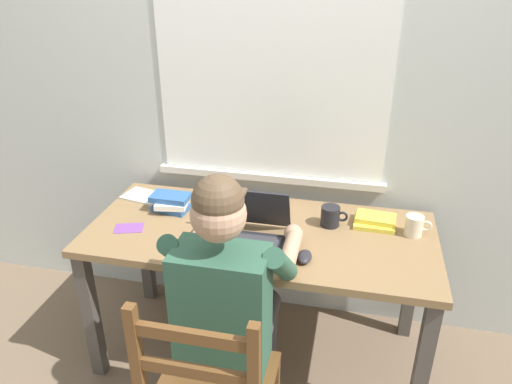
{
  "coord_description": "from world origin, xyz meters",
  "views": [
    {
      "loc": [
        0.4,
        -1.87,
        1.86
      ],
      "look_at": [
        -0.01,
        -0.05,
        0.95
      ],
      "focal_mm": 33.92,
      "sensor_mm": 36.0,
      "label": 1
    }
  ],
  "objects_px": {
    "desk": "(260,247)",
    "book_stack_main": "(171,203)",
    "seated_person": "(230,296)",
    "computer_mouse": "(304,257)",
    "landscape_photo_print": "(129,228)",
    "laptop": "(249,230)",
    "book_stack_side": "(375,221)",
    "coffee_mug_white": "(414,226)",
    "coffee_mug_dark": "(331,216)"
  },
  "relations": [
    {
      "from": "desk",
      "to": "book_stack_main",
      "type": "height_order",
      "value": "book_stack_main"
    },
    {
      "from": "seated_person",
      "to": "book_stack_main",
      "type": "xyz_separation_m",
      "value": [
        -0.44,
        0.52,
        0.09
      ]
    },
    {
      "from": "computer_mouse",
      "to": "book_stack_main",
      "type": "xyz_separation_m",
      "value": [
        -0.7,
        0.29,
        0.03
      ]
    },
    {
      "from": "desk",
      "to": "landscape_photo_print",
      "type": "bearing_deg",
      "value": -169.42
    },
    {
      "from": "laptop",
      "to": "book_stack_side",
      "type": "height_order",
      "value": "laptop"
    },
    {
      "from": "book_stack_side",
      "to": "landscape_photo_print",
      "type": "height_order",
      "value": "book_stack_side"
    },
    {
      "from": "desk",
      "to": "seated_person",
      "type": "distance_m",
      "value": 0.43
    },
    {
      "from": "seated_person",
      "to": "laptop",
      "type": "xyz_separation_m",
      "value": [
        -0.0,
        0.33,
        0.1
      ]
    },
    {
      "from": "computer_mouse",
      "to": "book_stack_main",
      "type": "height_order",
      "value": "book_stack_main"
    },
    {
      "from": "desk",
      "to": "computer_mouse",
      "type": "bearing_deg",
      "value": -40.41
    },
    {
      "from": "computer_mouse",
      "to": "landscape_photo_print",
      "type": "relative_size",
      "value": 0.77
    },
    {
      "from": "coffee_mug_white",
      "to": "laptop",
      "type": "bearing_deg",
      "value": -163.71
    },
    {
      "from": "laptop",
      "to": "seated_person",
      "type": "bearing_deg",
      "value": -89.57
    },
    {
      "from": "seated_person",
      "to": "landscape_photo_print",
      "type": "xyz_separation_m",
      "value": [
        -0.57,
        0.32,
        0.05
      ]
    },
    {
      "from": "coffee_mug_white",
      "to": "landscape_photo_print",
      "type": "relative_size",
      "value": 0.91
    },
    {
      "from": "book_stack_side",
      "to": "landscape_photo_print",
      "type": "bearing_deg",
      "value": -165.76
    },
    {
      "from": "computer_mouse",
      "to": "coffee_mug_dark",
      "type": "distance_m",
      "value": 0.33
    },
    {
      "from": "laptop",
      "to": "coffee_mug_white",
      "type": "xyz_separation_m",
      "value": [
        0.71,
        0.21,
        -0.0
      ]
    },
    {
      "from": "desk",
      "to": "coffee_mug_white",
      "type": "distance_m",
      "value": 0.71
    },
    {
      "from": "desk",
      "to": "coffee_mug_white",
      "type": "relative_size",
      "value": 13.43
    },
    {
      "from": "book_stack_main",
      "to": "book_stack_side",
      "type": "bearing_deg",
      "value": 4.34
    },
    {
      "from": "coffee_mug_dark",
      "to": "book_stack_main",
      "type": "xyz_separation_m",
      "value": [
        -0.78,
        -0.02,
        -0.0
      ]
    },
    {
      "from": "coffee_mug_dark",
      "to": "landscape_photo_print",
      "type": "distance_m",
      "value": 0.94
    },
    {
      "from": "coffee_mug_white",
      "to": "book_stack_main",
      "type": "distance_m",
      "value": 1.15
    },
    {
      "from": "coffee_mug_white",
      "to": "book_stack_side",
      "type": "relative_size",
      "value": 0.6
    },
    {
      "from": "seated_person",
      "to": "book_stack_side",
      "type": "relative_size",
      "value": 6.33
    },
    {
      "from": "computer_mouse",
      "to": "coffee_mug_white",
      "type": "height_order",
      "value": "coffee_mug_white"
    },
    {
      "from": "computer_mouse",
      "to": "coffee_mug_dark",
      "type": "relative_size",
      "value": 0.8
    },
    {
      "from": "seated_person",
      "to": "laptop",
      "type": "height_order",
      "value": "seated_person"
    },
    {
      "from": "laptop",
      "to": "computer_mouse",
      "type": "relative_size",
      "value": 3.3
    },
    {
      "from": "landscape_photo_print",
      "to": "seated_person",
      "type": "bearing_deg",
      "value": -46.24
    },
    {
      "from": "coffee_mug_white",
      "to": "book_stack_side",
      "type": "xyz_separation_m",
      "value": [
        -0.17,
        0.06,
        -0.03
      ]
    },
    {
      "from": "coffee_mug_dark",
      "to": "book_stack_main",
      "type": "height_order",
      "value": "coffee_mug_dark"
    },
    {
      "from": "coffee_mug_dark",
      "to": "coffee_mug_white",
      "type": "bearing_deg",
      "value": -1.04
    },
    {
      "from": "coffee_mug_dark",
      "to": "seated_person",
      "type": "bearing_deg",
      "value": -121.56
    },
    {
      "from": "laptop",
      "to": "book_stack_main",
      "type": "xyz_separation_m",
      "value": [
        -0.44,
        0.19,
        -0.01
      ]
    },
    {
      "from": "coffee_mug_white",
      "to": "coffee_mug_dark",
      "type": "distance_m",
      "value": 0.37
    },
    {
      "from": "seated_person",
      "to": "coffee_mug_dark",
      "type": "relative_size",
      "value": 9.84
    },
    {
      "from": "desk",
      "to": "seated_person",
      "type": "bearing_deg",
      "value": -93.75
    },
    {
      "from": "seated_person",
      "to": "coffee_mug_dark",
      "type": "height_order",
      "value": "seated_person"
    },
    {
      "from": "computer_mouse",
      "to": "landscape_photo_print",
      "type": "height_order",
      "value": "computer_mouse"
    },
    {
      "from": "book_stack_main",
      "to": "computer_mouse",
      "type": "bearing_deg",
      "value": -22.57
    },
    {
      "from": "laptop",
      "to": "book_stack_main",
      "type": "height_order",
      "value": "laptop"
    },
    {
      "from": "coffee_mug_dark",
      "to": "book_stack_main",
      "type": "bearing_deg",
      "value": -178.23
    },
    {
      "from": "seated_person",
      "to": "landscape_photo_print",
      "type": "distance_m",
      "value": 0.65
    },
    {
      "from": "book_stack_side",
      "to": "computer_mouse",
      "type": "bearing_deg",
      "value": -127.93
    },
    {
      "from": "computer_mouse",
      "to": "book_stack_main",
      "type": "distance_m",
      "value": 0.76
    },
    {
      "from": "computer_mouse",
      "to": "book_stack_main",
      "type": "relative_size",
      "value": 0.53
    },
    {
      "from": "book_stack_main",
      "to": "book_stack_side",
      "type": "xyz_separation_m",
      "value": [
        0.98,
        0.07,
        -0.02
      ]
    },
    {
      "from": "book_stack_main",
      "to": "desk",
      "type": "bearing_deg",
      "value": -11.51
    }
  ]
}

